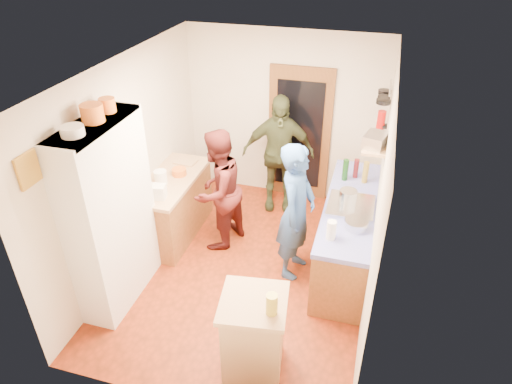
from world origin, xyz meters
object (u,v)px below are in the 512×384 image
at_px(right_counter_base, 347,234).
at_px(person_left, 222,190).
at_px(person_hob, 298,214).
at_px(person_back, 279,154).
at_px(hutch_body, 111,216).
at_px(island_base, 254,337).

bearing_deg(right_counter_base, person_left, -178.41).
xyz_separation_m(person_hob, person_back, (-0.58, 1.44, 0.02)).
bearing_deg(person_left, hutch_body, -15.65).
bearing_deg(hutch_body, person_left, 56.60).
bearing_deg(right_counter_base, person_back, 137.84).
relative_size(hutch_body, person_back, 1.22).
bearing_deg(hutch_body, right_counter_base, 27.47).
xyz_separation_m(right_counter_base, person_back, (-1.16, 1.05, 0.48)).
relative_size(right_counter_base, person_hob, 1.24).
xyz_separation_m(person_hob, person_left, (-1.09, 0.34, -0.05)).
distance_m(hutch_body, island_base, 2.02).
bearing_deg(person_back, island_base, -94.78).
distance_m(hutch_body, person_left, 1.52).
bearing_deg(island_base, right_counter_base, 70.11).
relative_size(hutch_body, right_counter_base, 1.00).
height_order(island_base, person_back, person_back).
xyz_separation_m(hutch_body, right_counter_base, (2.50, 1.30, -0.68)).
relative_size(island_base, person_hob, 0.48).
bearing_deg(island_base, person_left, 117.57).
height_order(hutch_body, person_back, hutch_body).
height_order(right_counter_base, person_left, person_left).
relative_size(hutch_body, island_base, 2.56).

